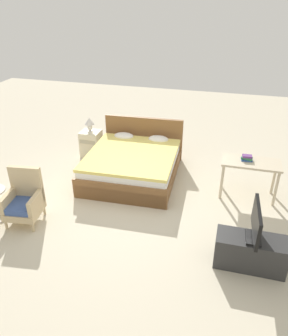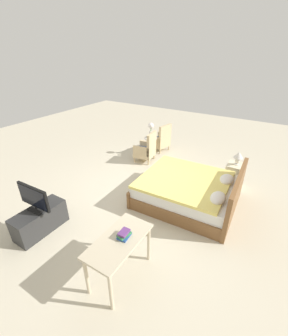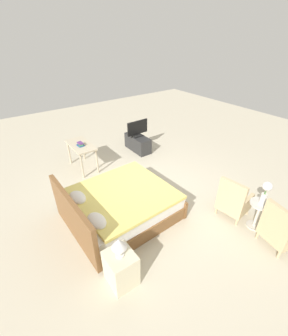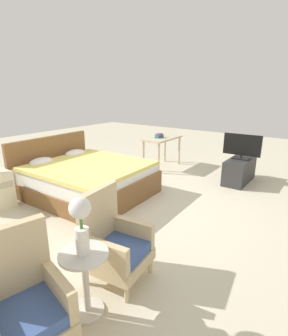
% 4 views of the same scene
% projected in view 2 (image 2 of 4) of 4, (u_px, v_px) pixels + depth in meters
% --- Properties ---
extents(ground_plane, '(16.00, 16.00, 0.00)m').
position_uv_depth(ground_plane, '(146.00, 193.00, 5.38)').
color(ground_plane, beige).
extents(bed, '(1.85, 2.11, 0.96)m').
position_uv_depth(bed, '(189.00, 191.00, 4.93)').
color(bed, brown).
rests_on(bed, ground_plane).
extents(armchair_by_window_left, '(0.64, 0.64, 0.92)m').
position_uv_depth(armchair_by_window_left, '(161.00, 140.00, 7.47)').
color(armchair_by_window_left, '#CCB284').
rests_on(armchair_by_window_left, ground_plane).
extents(armchair_by_window_right, '(0.61, 0.61, 0.92)m').
position_uv_depth(armchair_by_window_right, '(146.00, 150.00, 6.77)').
color(armchair_by_window_right, '#CCB284').
rests_on(armchair_by_window_right, ground_plane).
extents(side_table, '(0.40, 0.40, 0.58)m').
position_uv_depth(side_table, '(151.00, 144.00, 7.18)').
color(side_table, beige).
rests_on(side_table, ground_plane).
extents(flower_vase, '(0.17, 0.17, 0.48)m').
position_uv_depth(flower_vase, '(151.00, 129.00, 6.94)').
color(flower_vase, silver).
rests_on(flower_vase, side_table).
extents(nightstand, '(0.44, 0.41, 0.60)m').
position_uv_depth(nightstand, '(234.00, 175.00, 5.54)').
color(nightstand, beige).
rests_on(nightstand, ground_plane).
extents(table_lamp, '(0.22, 0.22, 0.33)m').
position_uv_depth(table_lamp, '(238.00, 156.00, 5.30)').
color(table_lamp, silver).
rests_on(table_lamp, nightstand).
extents(tv_stand, '(0.96, 0.40, 0.48)m').
position_uv_depth(tv_stand, '(40.00, 220.00, 4.18)').
color(tv_stand, '#2D2D2D').
rests_on(tv_stand, ground_plane).
extents(tv_flatscreen, '(0.21, 0.73, 0.50)m').
position_uv_depth(tv_flatscreen, '(34.00, 198.00, 3.94)').
color(tv_flatscreen, black).
rests_on(tv_flatscreen, tv_stand).
extents(vanity_desk, '(1.04, 0.52, 0.73)m').
position_uv_depth(vanity_desk, '(119.00, 245.00, 3.15)').
color(vanity_desk, beige).
rests_on(vanity_desk, ground_plane).
extents(book_stack, '(0.21, 0.16, 0.10)m').
position_uv_depth(book_stack, '(124.00, 234.00, 3.13)').
color(book_stack, '#284C8E').
rests_on(book_stack, vanity_desk).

